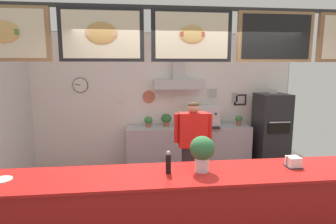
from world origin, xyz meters
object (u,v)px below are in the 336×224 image
at_px(shop_worker, 193,148).
at_px(condiment_plate, 2,180).
at_px(pepper_grinder, 168,162).
at_px(pizza_oven, 271,131).
at_px(espresso_machine, 205,116).
at_px(potted_basil, 239,120).
at_px(potted_oregano, 148,121).
at_px(potted_sage, 166,119).
at_px(basil_vase, 202,152).
at_px(potted_rosemary, 189,119).
at_px(napkin_holder, 293,162).

height_order(shop_worker, condiment_plate, shop_worker).
bearing_deg(pepper_grinder, pizza_oven, 47.04).
bearing_deg(espresso_machine, potted_basil, 0.73).
bearing_deg(pizza_oven, potted_oregano, 176.19).
distance_m(pizza_oven, pepper_grinder, 3.66).
bearing_deg(espresso_machine, shop_worker, -111.77).
relative_size(potted_sage, condiment_plate, 1.36).
height_order(basil_vase, condiment_plate, basil_vase).
bearing_deg(potted_sage, potted_rosemary, 0.25).
bearing_deg(potted_sage, basil_vase, -88.45).
xyz_separation_m(pizza_oven, basil_vase, (-2.12, -2.65, 0.44)).
relative_size(pepper_grinder, napkin_holder, 1.49).
xyz_separation_m(potted_rosemary, condiment_plate, (-2.43, -2.85, -0.02)).
relative_size(potted_sage, potted_oregano, 1.21).
bearing_deg(shop_worker, potted_rosemary, -95.78).
xyz_separation_m(pizza_oven, potted_oregano, (-2.56, 0.17, 0.24)).
relative_size(potted_basil, potted_rosemary, 0.80).
bearing_deg(potted_sage, napkin_holder, -68.37).
relative_size(pizza_oven, basil_vase, 4.33).
bearing_deg(pepper_grinder, potted_sage, 84.27).
relative_size(espresso_machine, napkin_holder, 3.31).
height_order(basil_vase, napkin_holder, basil_vase).
xyz_separation_m(potted_oregano, basil_vase, (0.44, -2.82, 0.20)).
height_order(potted_basil, basil_vase, basil_vase).
bearing_deg(shop_worker, potted_oregano, -62.41).
height_order(espresso_machine, condiment_plate, espresso_machine).
bearing_deg(shop_worker, condiment_plate, 35.89).
height_order(potted_sage, pepper_grinder, pepper_grinder).
height_order(potted_sage, potted_rosemary, potted_sage).
relative_size(pizza_oven, potted_rosemary, 6.59).
height_order(potted_sage, condiment_plate, potted_sage).
xyz_separation_m(shop_worker, potted_basil, (1.26, 1.36, 0.18)).
distance_m(potted_oregano, pepper_grinder, 2.84).
height_order(potted_basil, pepper_grinder, pepper_grinder).
xyz_separation_m(shop_worker, napkin_holder, (0.85, -1.42, 0.22)).
bearing_deg(potted_rosemary, pizza_oven, -6.39).
bearing_deg(pizza_oven, potted_sage, 175.08).
distance_m(shop_worker, potted_sage, 1.45).
bearing_deg(napkin_holder, potted_oregano, 117.90).
height_order(pizza_oven, espresso_machine, pizza_oven).
xyz_separation_m(potted_oregano, condiment_plate, (-1.58, -2.83, -0.01)).
relative_size(potted_rosemary, potted_oregano, 1.16).
bearing_deg(napkin_holder, basil_vase, -179.49).
bearing_deg(condiment_plate, napkin_holder, 0.42).
relative_size(basil_vase, condiment_plate, 1.98).
bearing_deg(espresso_machine, condiment_plate, -134.65).
bearing_deg(potted_basil, condiment_plate, -141.18).
distance_m(potted_sage, potted_rosemary, 0.49).
distance_m(shop_worker, pepper_grinder, 1.57).
height_order(potted_sage, potted_oregano, potted_sage).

